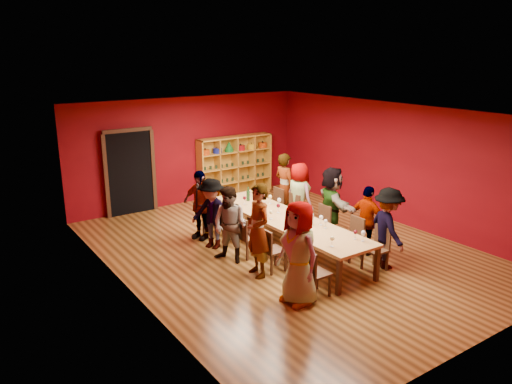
# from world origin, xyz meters

# --- Properties ---
(room_shell) EXTENTS (7.10, 9.10, 3.04)m
(room_shell) POSITION_xyz_m (0.00, 0.00, 1.50)
(room_shell) COLOR #573617
(room_shell) RESTS_ON ground
(tasting_table) EXTENTS (1.10, 4.50, 0.75)m
(tasting_table) POSITION_xyz_m (0.00, 0.00, 0.70)
(tasting_table) COLOR #AD7E48
(tasting_table) RESTS_ON ground
(doorway) EXTENTS (1.40, 0.17, 2.30)m
(doorway) POSITION_xyz_m (-1.80, 4.43, 1.12)
(doorway) COLOR black
(doorway) RESTS_ON ground
(shelving_unit) EXTENTS (2.40, 0.40, 1.80)m
(shelving_unit) POSITION_xyz_m (1.40, 4.32, 0.98)
(shelving_unit) COLOR #BD872A
(shelving_unit) RESTS_ON ground
(chair_person_left_0) EXTENTS (0.42, 0.42, 0.89)m
(chair_person_left_0) POSITION_xyz_m (-0.91, -1.95, 0.50)
(chair_person_left_0) COLOR #321C10
(chair_person_left_0) RESTS_ON ground
(person_left_0) EXTENTS (0.53, 0.92, 1.83)m
(person_left_0) POSITION_xyz_m (-1.26, -1.95, 0.92)
(person_left_0) COLOR #4F5055
(person_left_0) RESTS_ON ground
(chair_person_left_1) EXTENTS (0.42, 0.42, 0.89)m
(chair_person_left_1) POSITION_xyz_m (-0.91, -0.67, 0.50)
(chair_person_left_1) COLOR #321C10
(chair_person_left_1) RESTS_ON ground
(person_left_1) EXTENTS (0.57, 0.73, 1.84)m
(person_left_1) POSITION_xyz_m (-1.21, -0.67, 0.92)
(person_left_1) COLOR #151D3C
(person_left_1) RESTS_ON ground
(chair_person_left_2) EXTENTS (0.42, 0.42, 0.89)m
(chair_person_left_2) POSITION_xyz_m (-0.91, 0.18, 0.50)
(chair_person_left_2) COLOR #321C10
(chair_person_left_2) RESTS_ON ground
(person_left_2) EXTENTS (0.71, 0.88, 1.60)m
(person_left_2) POSITION_xyz_m (-1.31, 0.18, 0.80)
(person_left_2) COLOR beige
(person_left_2) RESTS_ON ground
(chair_person_left_3) EXTENTS (0.42, 0.42, 0.89)m
(chair_person_left_3) POSITION_xyz_m (-0.91, 1.06, 0.50)
(chair_person_left_3) COLOR #321C10
(chair_person_left_3) RESTS_ON ground
(person_left_3) EXTENTS (0.81, 1.10, 1.58)m
(person_left_3) POSITION_xyz_m (-1.23, 1.06, 0.79)
(person_left_3) COLOR #5C85BD
(person_left_3) RESTS_ON ground
(chair_person_left_4) EXTENTS (0.42, 0.42, 0.89)m
(chair_person_left_4) POSITION_xyz_m (-0.91, 1.72, 0.50)
(chair_person_left_4) COLOR #321C10
(chair_person_left_4) RESTS_ON ground
(person_left_4) EXTENTS (0.76, 1.04, 1.62)m
(person_left_4) POSITION_xyz_m (-1.16, 1.72, 0.81)
(person_left_4) COLOR beige
(person_left_4) RESTS_ON ground
(chair_person_right_0) EXTENTS (0.42, 0.42, 0.89)m
(chair_person_right_0) POSITION_xyz_m (0.91, -1.81, 0.50)
(chair_person_right_0) COLOR #321C10
(chair_person_right_0) RESTS_ON ground
(person_right_0) EXTENTS (0.78, 1.15, 1.65)m
(person_right_0) POSITION_xyz_m (1.15, -1.81, 0.82)
(person_right_0) COLOR silver
(person_right_0) RESTS_ON ground
(chair_person_right_1) EXTENTS (0.42, 0.42, 0.89)m
(chair_person_right_1) POSITION_xyz_m (0.91, -1.12, 0.50)
(chair_person_right_1) COLOR #321C10
(chair_person_right_1) RESTS_ON ground
(person_right_1) EXTENTS (0.52, 0.93, 1.50)m
(person_right_1) POSITION_xyz_m (1.31, -1.12, 0.75)
(person_right_1) COLOR #141D38
(person_right_1) RESTS_ON ground
(chair_person_right_2) EXTENTS (0.42, 0.42, 0.89)m
(chair_person_right_2) POSITION_xyz_m (0.91, -0.11, 0.50)
(chair_person_right_2) COLOR #321C10
(chair_person_right_2) RESTS_ON ground
(person_right_2) EXTENTS (0.99, 1.67, 1.74)m
(person_right_2) POSITION_xyz_m (1.22, -0.11, 0.87)
(person_right_2) COLOR beige
(person_right_2) RESTS_ON ground
(chair_person_right_3) EXTENTS (0.42, 0.42, 0.89)m
(chair_person_right_3) POSITION_xyz_m (0.91, 0.98, 0.50)
(chair_person_right_3) COLOR #321C10
(chair_person_right_3) RESTS_ON ground
(person_right_3) EXTENTS (0.47, 0.82, 1.64)m
(person_right_3) POSITION_xyz_m (1.15, 0.98, 0.82)
(person_right_3) COLOR #45464A
(person_right_3) RESTS_ON ground
(chair_person_right_4) EXTENTS (0.42, 0.42, 0.89)m
(chair_person_right_4) POSITION_xyz_m (0.91, 1.62, 0.50)
(chair_person_right_4) COLOR #321C10
(chair_person_right_4) RESTS_ON ground
(person_right_4) EXTENTS (0.51, 0.67, 1.76)m
(person_right_4) POSITION_xyz_m (1.21, 1.62, 0.88)
(person_right_4) COLOR #505055
(person_right_4) RESTS_ON ground
(wine_glass_0) EXTENTS (0.07, 0.07, 0.19)m
(wine_glass_0) POSITION_xyz_m (0.32, -1.74, 0.88)
(wine_glass_0) COLOR silver
(wine_glass_0) RESTS_ON tasting_table
(wine_glass_1) EXTENTS (0.09, 0.09, 0.21)m
(wine_glass_1) POSITION_xyz_m (-0.31, -1.77, 0.90)
(wine_glass_1) COLOR silver
(wine_glass_1) RESTS_ON tasting_table
(wine_glass_2) EXTENTS (0.09, 0.09, 0.21)m
(wine_glass_2) POSITION_xyz_m (-0.30, 0.73, 0.90)
(wine_glass_2) COLOR silver
(wine_glass_2) RESTS_ON tasting_table
(wine_glass_3) EXTENTS (0.08, 0.08, 0.21)m
(wine_glass_3) POSITION_xyz_m (0.37, -0.15, 0.90)
(wine_glass_3) COLOR silver
(wine_glass_3) RESTS_ON tasting_table
(wine_glass_4) EXTENTS (0.09, 0.09, 0.22)m
(wine_glass_4) POSITION_xyz_m (-0.34, 1.64, 0.91)
(wine_glass_4) COLOR silver
(wine_glass_4) RESTS_ON tasting_table
(wine_glass_5) EXTENTS (0.08, 0.08, 0.20)m
(wine_glass_5) POSITION_xyz_m (-0.19, 1.34, 0.89)
(wine_glass_5) COLOR silver
(wine_glass_5) RESTS_ON tasting_table
(wine_glass_6) EXTENTS (0.08, 0.08, 0.19)m
(wine_glass_6) POSITION_xyz_m (-0.26, -0.93, 0.89)
(wine_glass_6) COLOR silver
(wine_glass_6) RESTS_ON tasting_table
(wine_glass_7) EXTENTS (0.09, 0.09, 0.21)m
(wine_glass_7) POSITION_xyz_m (0.31, -0.77, 0.91)
(wine_glass_7) COLOR silver
(wine_glass_7) RESTS_ON tasting_table
(wine_glass_8) EXTENTS (0.08, 0.08, 0.21)m
(wine_glass_8) POSITION_xyz_m (-0.34, 1.79, 0.90)
(wine_glass_8) COLOR silver
(wine_glass_8) RESTS_ON tasting_table
(wine_glass_9) EXTENTS (0.09, 0.09, 0.22)m
(wine_glass_9) POSITION_xyz_m (0.36, -1.90, 0.91)
(wine_glass_9) COLOR silver
(wine_glass_9) RESTS_ON tasting_table
(wine_glass_10) EXTENTS (0.08, 0.08, 0.19)m
(wine_glass_10) POSITION_xyz_m (-0.38, -0.84, 0.89)
(wine_glass_10) COLOR silver
(wine_glass_10) RESTS_ON tasting_table
(wine_glass_11) EXTENTS (0.07, 0.07, 0.18)m
(wine_glass_11) POSITION_xyz_m (-0.11, -0.54, 0.88)
(wine_glass_11) COLOR silver
(wine_glass_11) RESTS_ON tasting_table
(wine_glass_12) EXTENTS (0.09, 0.09, 0.22)m
(wine_glass_12) POSITION_xyz_m (0.35, 0.71, 0.91)
(wine_glass_12) COLOR silver
(wine_glass_12) RESTS_ON tasting_table
(wine_glass_13) EXTENTS (0.09, 0.09, 0.21)m
(wine_glass_13) POSITION_xyz_m (0.07, 0.38, 0.90)
(wine_glass_13) COLOR silver
(wine_glass_13) RESTS_ON tasting_table
(wine_glass_14) EXTENTS (0.09, 0.09, 0.21)m
(wine_glass_14) POSITION_xyz_m (0.33, 1.04, 0.90)
(wine_glass_14) COLOR silver
(wine_glass_14) RESTS_ON tasting_table
(wine_glass_15) EXTENTS (0.08, 0.08, 0.20)m
(wine_glass_15) POSITION_xyz_m (-0.31, 0.12, 0.90)
(wine_glass_15) COLOR silver
(wine_glass_15) RESTS_ON tasting_table
(wine_glass_16) EXTENTS (0.07, 0.07, 0.18)m
(wine_glass_16) POSITION_xyz_m (0.28, 1.79, 0.88)
(wine_glass_16) COLOR silver
(wine_glass_16) RESTS_ON tasting_table
(wine_glass_17) EXTENTS (0.08, 0.08, 0.19)m
(wine_glass_17) POSITION_xyz_m (0.27, -0.96, 0.89)
(wine_glass_17) COLOR silver
(wine_glass_17) RESTS_ON tasting_table
(spittoon_bowl) EXTENTS (0.28, 0.28, 0.15)m
(spittoon_bowl) POSITION_xyz_m (0.10, -0.29, 0.82)
(spittoon_bowl) COLOR silver
(spittoon_bowl) RESTS_ON tasting_table
(carafe_a) EXTENTS (0.13, 0.13, 0.28)m
(carafe_a) POSITION_xyz_m (-0.25, 0.50, 0.88)
(carafe_a) COLOR silver
(carafe_a) RESTS_ON tasting_table
(carafe_b) EXTENTS (0.11, 0.11, 0.27)m
(carafe_b) POSITION_xyz_m (0.17, -0.62, 0.87)
(carafe_b) COLOR silver
(carafe_b) RESTS_ON tasting_table
(wine_bottle) EXTENTS (0.11, 0.11, 0.34)m
(wine_bottle) POSITION_xyz_m (0.04, 1.53, 0.88)
(wine_bottle) COLOR #133418
(wine_bottle) RESTS_ON tasting_table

